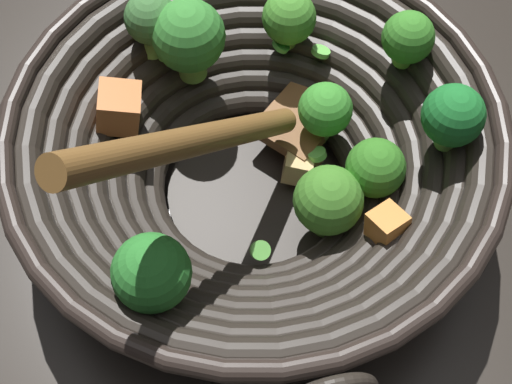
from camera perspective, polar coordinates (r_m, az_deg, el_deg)
The scene contains 2 objects.
ground_plane at distance 0.58m, azimuth -0.11°, elevation -0.40°, with size 4.00×4.00×0.00m, color #28231E.
wok at distance 0.52m, azimuth -0.02°, elevation 3.25°, with size 0.34×0.38×0.24m.
Camera 1 is at (0.08, 0.27, 0.51)m, focal length 52.73 mm.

